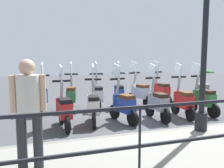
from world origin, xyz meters
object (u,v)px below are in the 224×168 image
scooter_near_3 (123,104)px  lamp_post_near (205,41)px  pedestrian_distant (29,106)px  scooter_far_0 (161,91)px  potted_palm (203,84)px  scooter_near_0 (203,99)px  scooter_far_1 (140,92)px  scooter_far_2 (119,93)px  scooter_far_3 (97,95)px  scooter_near_4 (94,106)px  scooter_near_5 (64,109)px  scooter_far_4 (71,95)px  scooter_far_5 (42,98)px  scooter_near_1 (183,101)px  scooter_near_2 (158,103)px

scooter_near_3 → lamp_post_near: bearing=-157.5°
pedestrian_distant → scooter_far_0: bearing=135.2°
potted_palm → scooter_near_0: (-3.12, 2.45, 0.04)m
scooter_far_1 → scooter_far_2: bearing=70.2°
scooter_near_3 → scooter_far_3: same height
pedestrian_distant → scooter_near_4: 2.94m
potted_palm → scooter_near_0: scooter_near_0 is taller
scooter_far_0 → scooter_near_3: bearing=123.9°
scooter_near_3 → scooter_far_2: size_ratio=1.00×
scooter_near_4 → scooter_far_1: same height
scooter_near_5 → scooter_far_4: same height
potted_palm → scooter_far_0: bearing=115.3°
scooter_far_2 → pedestrian_distant: bearing=160.6°
scooter_near_5 → scooter_far_5: (1.74, 0.44, 0.00)m
lamp_post_near → scooter_near_1: (1.55, -0.58, -1.58)m
scooter_near_2 → scooter_near_4: size_ratio=1.00×
scooter_far_2 → scooter_far_5: (-0.07, 2.49, 0.00)m
scooter_far_3 → scooter_far_0: bearing=-80.4°
lamp_post_near → scooter_far_0: lamp_post_near is taller
potted_palm → scooter_near_3: bearing=122.3°
scooter_far_5 → scooter_near_3: bearing=-121.1°
scooter_near_3 → scooter_far_4: 2.15m
scooter_far_4 → pedestrian_distant: bearing=175.1°
pedestrian_distant → potted_palm: pedestrian_distant is taller
scooter_near_4 → scooter_far_3: same height
scooter_far_5 → scooter_far_4: bearing=-70.0°
scooter_near_2 → scooter_near_4: 1.76m
potted_palm → scooter_far_4: scooter_far_4 is taller
scooter_far_4 → scooter_far_3: bearing=-89.5°
scooter_far_0 → scooter_near_5: bearing=110.2°
scooter_near_0 → scooter_far_3: same height
scooter_near_1 → scooter_near_2: 0.81m
scooter_near_4 → scooter_far_2: bearing=-25.3°
lamp_post_near → scooter_near_0: lamp_post_near is taller
scooter_near_4 → pedestrian_distant: bearing=160.0°
scooter_near_1 → scooter_near_3: size_ratio=1.00×
pedestrian_distant → scooter_far_0: (4.13, -4.42, -0.60)m
scooter_near_0 → scooter_far_3: bearing=49.7°
lamp_post_near → pedestrian_distant: lamp_post_near is taller
lamp_post_near → scooter_far_1: (3.32, -0.06, -1.58)m
scooter_far_0 → scooter_far_4: size_ratio=1.00×
scooter_near_2 → scooter_far_1: size_ratio=1.00×
lamp_post_near → pedestrian_distant: size_ratio=2.72×
lamp_post_near → scooter_far_3: bearing=23.7°
scooter_near_4 → scooter_near_3: bearing=-84.0°
scooter_far_0 → pedestrian_distant: bearing=126.6°
scooter_far_1 → scooter_near_3: bearing=126.7°
scooter_far_3 → scooter_far_4: (0.16, 0.82, 0.00)m
scooter_far_2 → scooter_far_0: bearing=-74.1°
scooter_near_1 → scooter_near_3: 1.78m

